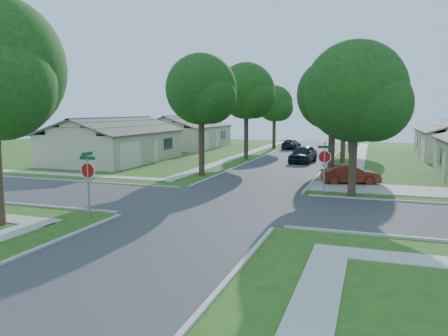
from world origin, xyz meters
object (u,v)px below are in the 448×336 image
Objects in this scene: tree_ne_corner at (356,96)px; car_curb_west at (291,144)px; house_nw_near at (115,145)px; car_curb_east at (303,154)px; tree_e_mid at (345,95)px; tree_w_far at (275,105)px; house_nw_far at (187,136)px; tree_w_near at (202,93)px; tree_e_far at (352,101)px; stop_sign_sw at (88,173)px; car_driveway at (350,174)px; tree_w_mid at (247,94)px; stop_sign_ne at (324,159)px; tree_e_near at (334,98)px.

tree_ne_corner reaches higher than car_curb_west.
car_curb_east is at bearing 15.57° from house_nw_near.
car_curb_east reaches higher than car_curb_west.
tree_e_mid reaches higher than tree_w_far.
house_nw_far is 13.70m from car_curb_west.
car_curb_west is at bearing 85.00° from tree_w_near.
tree_e_far reaches higher than car_curb_east.
stop_sign_sw is 38.86m from tree_w_far.
tree_w_mid is at bearing 24.68° from car_driveway.
tree_ne_corner is 2.04× the size of car_curb_west.
tree_w_mid is 16.56m from house_nw_far.
house_nw_near reaches higher than stop_sign_sw.
tree_w_mid is 1.10× the size of tree_ne_corner.
stop_sign_sw is 0.22× the size of house_nw_near.
tree_w_mid is 20.10m from tree_ne_corner.
tree_e_far is 2.29× the size of car_driveway.
stop_sign_ne is 29.57m from tree_e_far.
car_driveway is (10.70, 13.40, -1.40)m from stop_sign_sw.
stop_sign_sw is 1.00× the size of stop_sign_ne.
house_nw_near is (-11.35, 5.99, -4.60)m from tree_w_near.
tree_e_mid is 16.06m from tree_w_far.
tree_e_far reaches higher than tree_e_near.
tree_w_mid reaches higher than tree_ne_corner.
stop_sign_ne is 0.70× the size of car_curb_west.
house_nw_near is at bearing 152.17° from tree_w_near.
tree_w_mid is at bearing 85.51° from car_curb_west.
tree_w_near is at bearing -110.60° from tree_e_far.
tree_w_far reaches higher than car_curb_east.
tree_e_near is 1.95× the size of car_curb_west.
car_driveway is at bearing -1.65° from tree_w_near.
stop_sign_sw is at bearing -90.13° from tree_w_mid.
tree_w_far is at bearing 59.18° from house_nw_near.
tree_e_mid reaches higher than tree_e_far.
stop_sign_ne is at bearing 145.83° from car_driveway.
stop_sign_ne is 0.22× the size of house_nw_near.
tree_e_mid is at bearing 124.19° from car_curb_west.
tree_e_far reaches higher than car_curb_west.
tree_ne_corner is 0.64× the size of house_nw_far.
tree_w_mid reaches higher than house_nw_far.
tree_w_near is at bearing 156.44° from tree_ne_corner.
tree_ne_corner is 35.90m from house_nw_far.
tree_e_near is 25.00m from tree_e_far.
tree_w_mid is at bearing 123.22° from tree_ne_corner.
tree_e_mid is 22.12m from house_nw_near.
car_curb_east is at bearing -161.07° from tree_e_mid.
stop_sign_ne reaches higher than car_curb_east.
tree_e_far is at bearing -174.60° from car_curb_west.
tree_e_far is at bearing 0.00° from tree_w_far.
tree_e_mid is at bearing 89.80° from stop_sign_ne.
stop_sign_sw is 38.40m from house_nw_far.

